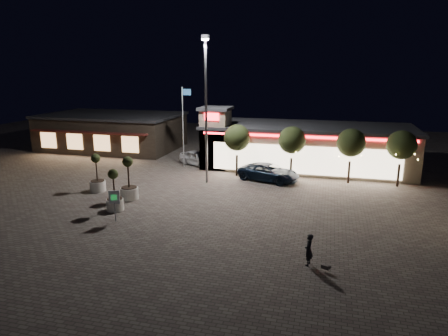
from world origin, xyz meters
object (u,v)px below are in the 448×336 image
(pickup_truck, at_px, (269,172))
(planter_mid, at_px, (115,197))
(pedestrian, at_px, (309,250))
(planter_left, at_px, (97,180))
(white_sedan, at_px, (198,158))
(valet_sign, at_px, (114,200))

(pickup_truck, xyz_separation_m, planter_mid, (-9.32, -10.37, 0.16))
(pedestrian, bearing_deg, planter_left, -105.70)
(pickup_truck, bearing_deg, white_sedan, 80.92)
(pickup_truck, distance_m, valet_sign, 14.81)
(pedestrian, distance_m, valet_sign, 12.86)
(planter_left, xyz_separation_m, planter_mid, (3.64, -3.64, -0.04))
(valet_sign, bearing_deg, planter_left, 130.52)
(pedestrian, height_order, planter_left, planter_left)
(pickup_truck, height_order, planter_mid, planter_mid)
(valet_sign, bearing_deg, pickup_truck, 56.40)
(pedestrian, height_order, valet_sign, valet_sign)
(planter_left, height_order, planter_mid, planter_left)
(planter_left, distance_m, planter_mid, 5.15)
(pedestrian, xyz_separation_m, valet_sign, (-12.52, 2.85, 0.64))
(white_sedan, bearing_deg, pedestrian, -116.84)
(planter_left, height_order, valet_sign, planter_left)
(white_sedan, distance_m, valet_sign, 16.24)
(pedestrian, distance_m, planter_mid, 14.48)
(pickup_truck, height_order, planter_left, planter_left)
(planter_left, bearing_deg, white_sedan, 64.68)
(pickup_truck, relative_size, valet_sign, 2.59)
(white_sedan, relative_size, valet_sign, 2.12)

